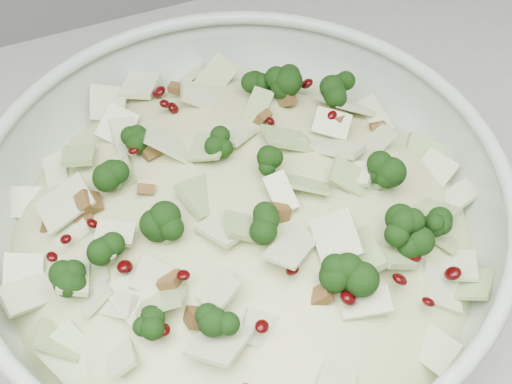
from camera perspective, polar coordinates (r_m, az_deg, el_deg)
counter at (r=1.02m, az=2.09°, el=-14.94°), size 3.60×0.60×0.90m
mixing_bowl at (r=0.50m, az=-1.14°, el=-4.14°), size 0.42×0.42×0.14m
salad at (r=0.48m, az=-1.18°, el=-2.61°), size 0.44×0.44×0.14m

